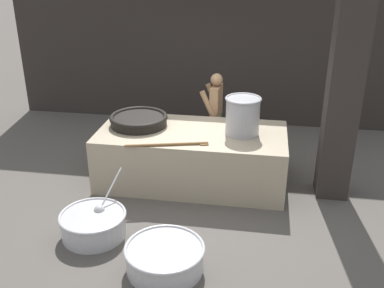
# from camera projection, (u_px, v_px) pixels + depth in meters

# --- Properties ---
(ground_plane) EXTENTS (60.00, 60.00, 0.00)m
(ground_plane) POSITION_uv_depth(u_px,v_px,m) (192.00, 180.00, 7.37)
(ground_plane) COLOR #56514C
(back_wall) EXTENTS (8.64, 0.24, 4.22)m
(back_wall) POSITION_uv_depth(u_px,v_px,m) (215.00, 22.00, 9.13)
(back_wall) COLOR #2D2826
(back_wall) RESTS_ON ground_plane
(support_pillar) EXTENTS (0.46, 0.46, 4.22)m
(support_pillar) POSITION_uv_depth(u_px,v_px,m) (348.00, 58.00, 6.16)
(support_pillar) COLOR #2D2826
(support_pillar) RESTS_ON ground_plane
(hearth_platform) EXTENTS (2.94, 1.42, 0.87)m
(hearth_platform) POSITION_uv_depth(u_px,v_px,m) (192.00, 156.00, 7.20)
(hearth_platform) COLOR tan
(hearth_platform) RESTS_ON ground_plane
(giant_wok_near) EXTENTS (0.94, 0.94, 0.17)m
(giant_wok_near) POSITION_uv_depth(u_px,v_px,m) (139.00, 120.00, 7.23)
(giant_wok_near) COLOR black
(giant_wok_near) RESTS_ON hearth_platform
(stock_pot) EXTENTS (0.55, 0.55, 0.58)m
(stock_pot) POSITION_uv_depth(u_px,v_px,m) (243.00, 115.00, 6.81)
(stock_pot) COLOR #9E9EA3
(stock_pot) RESTS_ON hearth_platform
(stirring_paddle) EXTENTS (1.19, 0.37, 0.04)m
(stirring_paddle) POSITION_uv_depth(u_px,v_px,m) (171.00, 144.00, 6.51)
(stirring_paddle) COLOR brown
(stirring_paddle) RESTS_ON hearth_platform
(cook) EXTENTS (0.38, 0.57, 1.53)m
(cook) POSITION_uv_depth(u_px,v_px,m) (215.00, 112.00, 7.95)
(cook) COLOR #9E7551
(cook) RESTS_ON ground_plane
(prep_bowl_vegetables) EXTENTS (0.88, 1.12, 0.70)m
(prep_bowl_vegetables) POSITION_uv_depth(u_px,v_px,m) (93.00, 223.00, 5.90)
(prep_bowl_vegetables) COLOR #B7B7BC
(prep_bowl_vegetables) RESTS_ON ground_plane
(prep_bowl_meat) EXTENTS (0.96, 0.96, 0.32)m
(prep_bowl_meat) POSITION_uv_depth(u_px,v_px,m) (165.00, 257.00, 5.28)
(prep_bowl_meat) COLOR #B7B7BC
(prep_bowl_meat) RESTS_ON ground_plane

